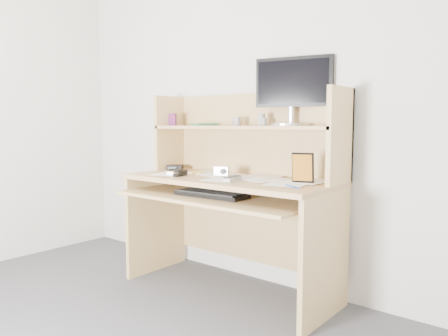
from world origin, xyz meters
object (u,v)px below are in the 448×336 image
Objects in this scene: desk at (236,185)px; game_case at (303,168)px; keyboard at (211,194)px; tv_remote at (232,179)px; monitor at (293,89)px.

desk is 0.54m from game_case.
tv_remote reaches higher than keyboard.
keyboard is 2.59× the size of tv_remote.
desk is 0.71m from monitor.
monitor is at bearing 26.30° from desk.
desk reaches higher than game_case.
monitor is (-0.19, 0.20, 0.46)m from game_case.
game_case is at bearing -59.19° from monitor.
desk is at bearing -166.44° from monitor.
desk reaches higher than keyboard.
desk is 8.00× the size of game_case.
tv_remote is at bearing -58.16° from desk.
keyboard is at bearing -90.17° from desk.
tv_remote is 1.05× the size of game_case.
tv_remote is 0.43m from game_case.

